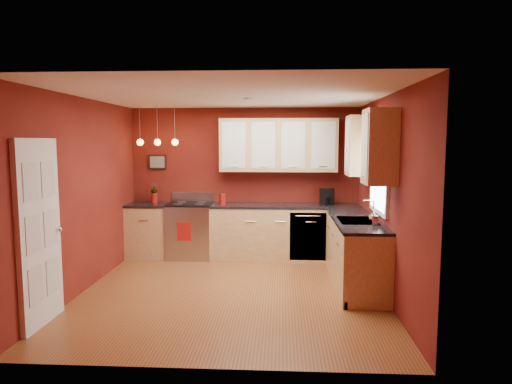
# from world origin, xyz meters

# --- Properties ---
(floor) EXTENTS (4.20, 4.20, 0.00)m
(floor) POSITION_xyz_m (0.00, 0.00, 0.00)
(floor) COLOR brown
(floor) RESTS_ON ground
(ceiling) EXTENTS (4.00, 4.20, 0.02)m
(ceiling) POSITION_xyz_m (0.00, 0.00, 2.60)
(ceiling) COLOR white
(ceiling) RESTS_ON wall_back
(wall_back) EXTENTS (4.00, 0.02, 2.60)m
(wall_back) POSITION_xyz_m (0.00, 2.10, 1.30)
(wall_back) COLOR maroon
(wall_back) RESTS_ON floor
(wall_front) EXTENTS (4.00, 0.02, 2.60)m
(wall_front) POSITION_xyz_m (0.00, -2.10, 1.30)
(wall_front) COLOR maroon
(wall_front) RESTS_ON floor
(wall_left) EXTENTS (0.02, 4.20, 2.60)m
(wall_left) POSITION_xyz_m (-2.00, 0.00, 1.30)
(wall_left) COLOR maroon
(wall_left) RESTS_ON floor
(wall_right) EXTENTS (0.02, 4.20, 2.60)m
(wall_right) POSITION_xyz_m (2.00, 0.00, 1.30)
(wall_right) COLOR maroon
(wall_right) RESTS_ON floor
(base_cabinets_back_left) EXTENTS (0.70, 0.60, 0.90)m
(base_cabinets_back_left) POSITION_xyz_m (-1.65, 1.80, 0.45)
(base_cabinets_back_left) COLOR #D9B074
(base_cabinets_back_left) RESTS_ON floor
(base_cabinets_back_right) EXTENTS (2.54, 0.60, 0.90)m
(base_cabinets_back_right) POSITION_xyz_m (0.73, 1.80, 0.45)
(base_cabinets_back_right) COLOR #D9B074
(base_cabinets_back_right) RESTS_ON floor
(base_cabinets_right) EXTENTS (0.60, 2.10, 0.90)m
(base_cabinets_right) POSITION_xyz_m (1.70, 0.45, 0.45)
(base_cabinets_right) COLOR #D9B074
(base_cabinets_right) RESTS_ON floor
(counter_back_left) EXTENTS (0.70, 0.62, 0.04)m
(counter_back_left) POSITION_xyz_m (-1.65, 1.80, 0.92)
(counter_back_left) COLOR black
(counter_back_left) RESTS_ON base_cabinets_back_left
(counter_back_right) EXTENTS (2.54, 0.62, 0.04)m
(counter_back_right) POSITION_xyz_m (0.73, 1.80, 0.92)
(counter_back_right) COLOR black
(counter_back_right) RESTS_ON base_cabinets_back_right
(counter_right) EXTENTS (0.62, 2.10, 0.04)m
(counter_right) POSITION_xyz_m (1.70, 0.45, 0.92)
(counter_right) COLOR black
(counter_right) RESTS_ON base_cabinets_right
(gas_range) EXTENTS (0.76, 0.64, 1.11)m
(gas_range) POSITION_xyz_m (-0.92, 1.80, 0.48)
(gas_range) COLOR #ADACB1
(gas_range) RESTS_ON floor
(dishwasher_front) EXTENTS (0.60, 0.02, 0.80)m
(dishwasher_front) POSITION_xyz_m (1.10, 1.51, 0.45)
(dishwasher_front) COLOR #ADACB1
(dishwasher_front) RESTS_ON base_cabinets_back_right
(sink) EXTENTS (0.50, 0.70, 0.33)m
(sink) POSITION_xyz_m (1.70, 0.30, 0.92)
(sink) COLOR gray
(sink) RESTS_ON counter_right
(window) EXTENTS (0.06, 1.02, 1.22)m
(window) POSITION_xyz_m (1.97, 0.30, 1.69)
(window) COLOR white
(window) RESTS_ON wall_right
(door_left_wall) EXTENTS (0.12, 0.82, 2.05)m
(door_left_wall) POSITION_xyz_m (-1.97, -1.20, 1.03)
(door_left_wall) COLOR white
(door_left_wall) RESTS_ON floor
(upper_cabinets_back) EXTENTS (2.00, 0.35, 0.90)m
(upper_cabinets_back) POSITION_xyz_m (0.60, 1.93, 1.95)
(upper_cabinets_back) COLOR #D9B074
(upper_cabinets_back) RESTS_ON wall_back
(upper_cabinets_right) EXTENTS (0.35, 1.95, 0.90)m
(upper_cabinets_right) POSITION_xyz_m (1.82, 0.32, 1.95)
(upper_cabinets_right) COLOR #D9B074
(upper_cabinets_right) RESTS_ON wall_right
(wall_picture) EXTENTS (0.32, 0.03, 0.26)m
(wall_picture) POSITION_xyz_m (-1.55, 2.08, 1.65)
(wall_picture) COLOR black
(wall_picture) RESTS_ON wall_back
(pendant_lights) EXTENTS (0.71, 0.11, 0.66)m
(pendant_lights) POSITION_xyz_m (-1.45, 1.75, 2.01)
(pendant_lights) COLOR gray
(pendant_lights) RESTS_ON ceiling
(red_canister) EXTENTS (0.12, 0.12, 0.18)m
(red_canister) POSITION_xyz_m (-0.35, 1.80, 1.03)
(red_canister) COLOR maroon
(red_canister) RESTS_ON counter_back_right
(red_vase) EXTENTS (0.11, 0.11, 0.17)m
(red_vase) POSITION_xyz_m (-1.57, 1.90, 1.03)
(red_vase) COLOR maroon
(red_vase) RESTS_ON counter_back_left
(flowers) EXTENTS (0.14, 0.14, 0.20)m
(flowers) POSITION_xyz_m (-1.57, 1.90, 1.19)
(flowers) COLOR maroon
(flowers) RESTS_ON red_vase
(coffee_maker) EXTENTS (0.24, 0.24, 0.29)m
(coffee_maker) POSITION_xyz_m (1.43, 1.82, 1.07)
(coffee_maker) COLOR black
(coffee_maker) RESTS_ON counter_back_right
(soap_pump) EXTENTS (0.11, 0.12, 0.20)m
(soap_pump) POSITION_xyz_m (1.85, -0.04, 1.04)
(soap_pump) COLOR silver
(soap_pump) RESTS_ON counter_right
(dish_towel) EXTENTS (0.23, 0.02, 0.31)m
(dish_towel) POSITION_xyz_m (-0.96, 1.47, 0.52)
(dish_towel) COLOR maroon
(dish_towel) RESTS_ON gas_range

